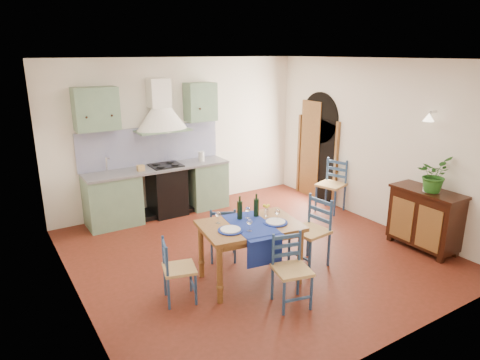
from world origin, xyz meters
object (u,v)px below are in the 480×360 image
at_px(dining_table, 250,231).
at_px(potted_plant, 433,174).
at_px(chair_near, 291,270).
at_px(sideboard, 425,217).

relative_size(dining_table, potted_plant, 2.59).
xyz_separation_m(dining_table, chair_near, (0.10, -0.71, -0.26)).
bearing_deg(sideboard, chair_near, -177.74).
relative_size(chair_near, potted_plant, 1.65).
distance_m(sideboard, potted_plant, 0.69).
xyz_separation_m(sideboard, potted_plant, (-0.02, -0.06, 0.69)).
bearing_deg(chair_near, potted_plant, 0.96).
bearing_deg(potted_plant, chair_near, -179.04).
bearing_deg(dining_table, sideboard, -12.35).
relative_size(dining_table, sideboard, 1.29).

